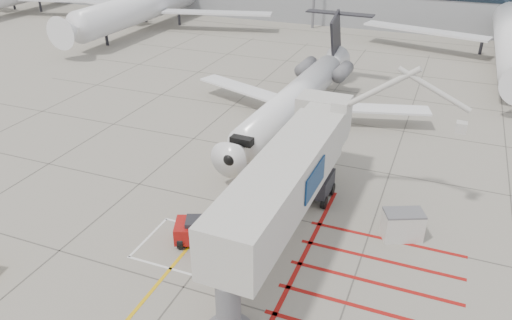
% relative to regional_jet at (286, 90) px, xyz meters
% --- Properties ---
extents(ground_plane, '(260.00, 260.00, 0.00)m').
position_rel_regional_jet_xyz_m(ground_plane, '(1.35, -15.97, -3.78)').
color(ground_plane, gray).
rests_on(ground_plane, ground).
extents(regional_jet, '(24.15, 29.84, 7.55)m').
position_rel_regional_jet_xyz_m(regional_jet, '(0.00, 0.00, 0.00)').
color(regional_jet, white).
rests_on(regional_jet, ground_plane).
extents(jet_bridge, '(9.58, 19.61, 7.77)m').
position_rel_regional_jet_xyz_m(jet_bridge, '(4.98, -15.28, 0.11)').
color(jet_bridge, beige).
rests_on(jet_bridge, ground_plane).
extents(pushback_tug, '(3.19, 2.61, 1.60)m').
position_rel_regional_jet_xyz_m(pushback_tug, '(0.34, -16.17, -2.98)').
color(pushback_tug, '#9B110F').
rests_on(pushback_tug, ground_plane).
extents(baggage_cart, '(2.07, 1.59, 1.16)m').
position_rel_regional_jet_xyz_m(baggage_cart, '(4.97, -8.79, -3.20)').
color(baggage_cart, slate).
rests_on(baggage_cart, ground_plane).
extents(ground_power_unit, '(2.58, 2.12, 1.77)m').
position_rel_regional_jet_xyz_m(ground_power_unit, '(11.13, -11.46, -2.89)').
color(ground_power_unit, silver).
rests_on(ground_power_unit, ground_plane).
extents(cone_nose, '(0.34, 0.34, 0.47)m').
position_rel_regional_jet_xyz_m(cone_nose, '(-1.45, -8.32, -3.54)').
color(cone_nose, orange).
rests_on(cone_nose, ground_plane).
extents(cone_side, '(0.40, 0.40, 0.56)m').
position_rel_regional_jet_xyz_m(cone_side, '(0.71, -8.57, -3.50)').
color(cone_side, '#FF430D').
rests_on(cone_side, ground_plane).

